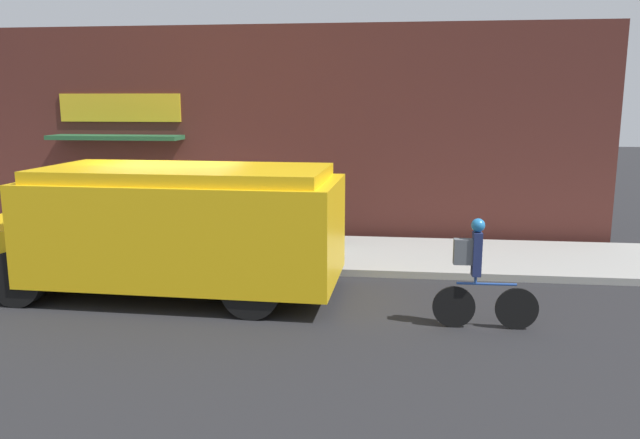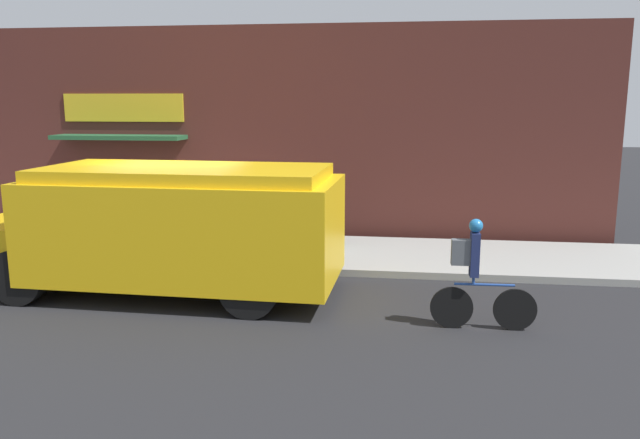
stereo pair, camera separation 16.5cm
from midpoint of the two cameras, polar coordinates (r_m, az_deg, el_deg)
name	(u,v)px [view 1 (the left image)]	position (r m, az deg, el deg)	size (l,w,h in m)	color
ground_plane	(177,271)	(12.24, -13.34, -4.60)	(70.00, 70.00, 0.00)	#232326
sidewalk	(200,250)	(13.54, -11.26, -2.73)	(28.00, 2.90, 0.13)	#999993
storefront	(218,133)	(14.95, -9.60, 7.80)	(17.81, 0.90, 4.88)	#4C231E
school_bus	(169,227)	(10.60, -14.04, -0.66)	(6.18, 2.85, 2.14)	yellow
cyclist	(478,275)	(9.04, 13.75, -4.98)	(1.48, 0.20, 1.59)	black
trash_bin	(329,224)	(13.42, 0.50, -0.45)	(0.54, 0.54, 0.87)	#2D5138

